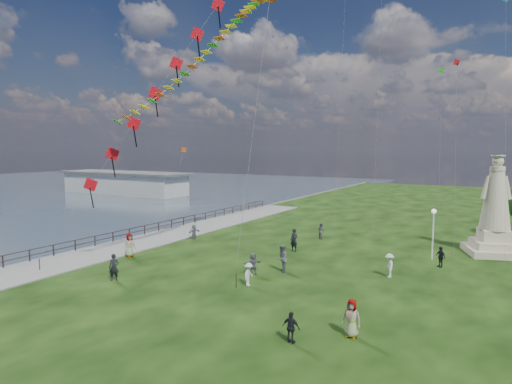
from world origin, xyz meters
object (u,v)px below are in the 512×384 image
Objects in this scene: person_5 at (194,232)px; person_7 at (321,231)px; statue at (495,217)px; person_2 at (249,274)px; pier_pavilion at (124,183)px; person_3 at (291,327)px; person_4 at (352,318)px; person_6 at (294,240)px; person_10 at (129,245)px; lamppost at (433,223)px; person_0 at (114,267)px; person_11 at (253,264)px; person_8 at (389,265)px; person_1 at (282,259)px; person_9 at (440,257)px.

person_7 is (10.34, 6.43, 0.06)m from person_5.
person_2 is (-13.09, -17.09, -2.34)m from statue.
pier_pavilion is 73.51m from person_3.
person_6 is at bearing 124.90° from person_4.
person_6 is 5.87m from person_7.
person_7 is (-7.16, 21.43, 0.06)m from person_3.
person_4 is 21.58m from person_7.
person_2 is at bearing -84.64° from person_10.
person_5 is (-20.72, -3.60, -2.17)m from lamppost.
person_0 is 1.21× the size of person_2.
person_4 reaches higher than person_2.
person_4 is (-5.15, -21.03, -2.18)m from statue.
person_3 is at bearing -56.71° from person_6.
lamppost is at bearing 170.69° from person_11.
person_0 is at bearing -78.38° from person_8.
person_6 is (6.74, 13.27, 0.08)m from person_0.
person_1 is (8.61, 7.34, 0.08)m from person_0.
person_6 reaches higher than person_3.
person_3 is at bearing 5.05° from person_1.
pier_pavilion reaches higher than person_4.
lamppost reaches higher than person_10.
person_4 is 10.30m from person_8.
person_4 is 1.14× the size of person_7.
person_0 is 0.95× the size of person_10.
lamppost reaches higher than pier_pavilion.
person_9 is at bearing -172.95° from person_7.
statue reaches higher than person_1.
statue is 24.22m from person_3.
person_3 is 0.92× the size of person_7.
person_1 is 13.26m from person_5.
person_1 reaches higher than person_2.
person_0 is 1.23× the size of person_3.
pier_pavilion is at bearing -34.96° from person_3.
statue reaches higher than person_8.
lamppost reaches higher than person_4.
person_11 is at bearing -74.16° from person_10.
person_1 is at bearing -153.33° from statue.
lamppost is 19.01m from person_3.
person_3 is 10.52m from person_11.
person_6 is (-7.24, 15.57, 0.25)m from person_3.
person_0 is at bearing 100.27° from person_7.
person_3 is 12.31m from person_8.
person_8 is (-0.70, 10.28, -0.08)m from person_4.
pier_pavilion is 16.83× the size of person_0.
person_9 is at bearing -101.68° from person_3.
pier_pavilion is 16.79× the size of person_4.
person_1 reaches higher than person_7.
person_10 is (-20.01, 5.33, 0.04)m from person_4.
pier_pavilion is at bearing 59.90° from person_10.
person_10 reaches higher than person_4.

